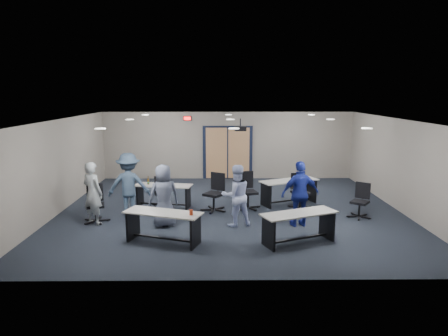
{
  "coord_description": "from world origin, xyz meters",
  "views": [
    {
      "loc": [
        -0.32,
        -11.46,
        3.48
      ],
      "look_at": [
        -0.2,
        -0.3,
        1.35
      ],
      "focal_mm": 32.0,
      "sensor_mm": 36.0,
      "label": 1
    }
  ],
  "objects_px": {
    "table_back_left": "(163,192)",
    "chair_back_b": "(214,193)",
    "chair_back_c": "(248,191)",
    "person_gray": "(93,193)",
    "chair_back_d": "(301,191)",
    "chair_loose_right": "(360,201)",
    "table_front_right": "(299,222)",
    "table_back_right": "(289,188)",
    "person_back": "(129,185)",
    "chair_back_a": "(161,192)",
    "person_lightblue": "(236,195)",
    "person_plaid": "(164,196)",
    "person_navy": "(300,194)",
    "chair_loose_left": "(95,204)",
    "table_front_left": "(164,222)"
  },
  "relations": [
    {
      "from": "chair_back_d",
      "to": "chair_loose_right",
      "type": "distance_m",
      "value": 1.74
    },
    {
      "from": "chair_back_d",
      "to": "person_gray",
      "type": "relative_size",
      "value": 0.63
    },
    {
      "from": "table_front_right",
      "to": "table_back_left",
      "type": "height_order",
      "value": "table_back_left"
    },
    {
      "from": "chair_back_c",
      "to": "person_lightblue",
      "type": "xyz_separation_m",
      "value": [
        -0.43,
        -1.53,
        0.26
      ]
    },
    {
      "from": "table_back_left",
      "to": "chair_loose_left",
      "type": "relative_size",
      "value": 1.75
    },
    {
      "from": "chair_back_b",
      "to": "chair_loose_right",
      "type": "bearing_deg",
      "value": 22.61
    },
    {
      "from": "chair_back_d",
      "to": "person_gray",
      "type": "distance_m",
      "value": 5.96
    },
    {
      "from": "chair_back_c",
      "to": "person_gray",
      "type": "xyz_separation_m",
      "value": [
        -4.21,
        -1.36,
        0.29
      ]
    },
    {
      "from": "person_navy",
      "to": "person_back",
      "type": "xyz_separation_m",
      "value": [
        -4.66,
        0.89,
        0.04
      ]
    },
    {
      "from": "chair_back_d",
      "to": "person_gray",
      "type": "xyz_separation_m",
      "value": [
        -5.79,
        -1.36,
        0.31
      ]
    },
    {
      "from": "chair_back_c",
      "to": "person_navy",
      "type": "relative_size",
      "value": 0.64
    },
    {
      "from": "table_back_left",
      "to": "person_gray",
      "type": "height_order",
      "value": "person_gray"
    },
    {
      "from": "table_back_right",
      "to": "person_back",
      "type": "height_order",
      "value": "person_back"
    },
    {
      "from": "person_plaid",
      "to": "person_lightblue",
      "type": "bearing_deg",
      "value": 158.12
    },
    {
      "from": "person_plaid",
      "to": "table_front_left",
      "type": "bearing_deg",
      "value": 74.0
    },
    {
      "from": "table_back_left",
      "to": "person_gray",
      "type": "bearing_deg",
      "value": -126.21
    },
    {
      "from": "person_navy",
      "to": "table_back_left",
      "type": "bearing_deg",
      "value": -35.48
    },
    {
      "from": "table_back_left",
      "to": "chair_back_b",
      "type": "height_order",
      "value": "chair_back_b"
    },
    {
      "from": "person_gray",
      "to": "person_lightblue",
      "type": "distance_m",
      "value": 3.79
    },
    {
      "from": "table_back_left",
      "to": "chair_back_d",
      "type": "xyz_separation_m",
      "value": [
        4.16,
        -0.21,
        0.05
      ]
    },
    {
      "from": "table_front_right",
      "to": "table_back_left",
      "type": "bearing_deg",
      "value": 117.32
    },
    {
      "from": "person_plaid",
      "to": "person_navy",
      "type": "distance_m",
      "value": 3.56
    },
    {
      "from": "chair_loose_left",
      "to": "person_lightblue",
      "type": "distance_m",
      "value": 3.8
    },
    {
      "from": "table_back_left",
      "to": "person_plaid",
      "type": "bearing_deg",
      "value": -71.57
    },
    {
      "from": "chair_loose_left",
      "to": "person_back",
      "type": "xyz_separation_m",
      "value": [
        0.79,
        0.55,
        0.39
      ]
    },
    {
      "from": "chair_loose_left",
      "to": "table_back_left",
      "type": "bearing_deg",
      "value": 24.85
    },
    {
      "from": "table_back_right",
      "to": "chair_back_c",
      "type": "relative_size",
      "value": 1.77
    },
    {
      "from": "chair_back_a",
      "to": "person_lightblue",
      "type": "relative_size",
      "value": 0.56
    },
    {
      "from": "chair_back_c",
      "to": "chair_loose_left",
      "type": "distance_m",
      "value": 4.38
    },
    {
      "from": "person_gray",
      "to": "person_lightblue",
      "type": "xyz_separation_m",
      "value": [
        3.79,
        -0.16,
        -0.03
      ]
    },
    {
      "from": "chair_loose_left",
      "to": "person_gray",
      "type": "relative_size",
      "value": 0.61
    },
    {
      "from": "table_back_right",
      "to": "person_lightblue",
      "type": "xyz_separation_m",
      "value": [
        -1.75,
        -2.07,
        0.3
      ]
    },
    {
      "from": "table_back_right",
      "to": "chair_back_d",
      "type": "distance_m",
      "value": 0.6
    },
    {
      "from": "table_back_left",
      "to": "chair_loose_right",
      "type": "distance_m",
      "value": 5.75
    },
    {
      "from": "table_back_left",
      "to": "chair_back_c",
      "type": "distance_m",
      "value": 2.59
    },
    {
      "from": "table_front_left",
      "to": "chair_loose_right",
      "type": "height_order",
      "value": "chair_loose_right"
    },
    {
      "from": "person_back",
      "to": "chair_back_b",
      "type": "bearing_deg",
      "value": -173.98
    },
    {
      "from": "chair_back_c",
      "to": "table_back_right",
      "type": "bearing_deg",
      "value": 6.92
    },
    {
      "from": "chair_loose_right",
      "to": "person_navy",
      "type": "distance_m",
      "value": 1.97
    },
    {
      "from": "table_front_left",
      "to": "person_plaid",
      "type": "height_order",
      "value": "person_plaid"
    },
    {
      "from": "chair_back_d",
      "to": "person_plaid",
      "type": "distance_m",
      "value": 4.2
    },
    {
      "from": "chair_back_a",
      "to": "chair_back_c",
      "type": "bearing_deg",
      "value": -20.39
    },
    {
      "from": "chair_back_b",
      "to": "chair_loose_right",
      "type": "relative_size",
      "value": 1.15
    },
    {
      "from": "person_back",
      "to": "table_back_right",
      "type": "bearing_deg",
      "value": -170.27
    },
    {
      "from": "person_lightblue",
      "to": "person_gray",
      "type": "bearing_deg",
      "value": -19.49
    },
    {
      "from": "chair_loose_right",
      "to": "table_front_right",
      "type": "bearing_deg",
      "value": -100.15
    },
    {
      "from": "table_back_left",
      "to": "person_back",
      "type": "distance_m",
      "value": 1.29
    },
    {
      "from": "chair_back_b",
      "to": "chair_loose_right",
      "type": "height_order",
      "value": "chair_back_b"
    },
    {
      "from": "table_back_right",
      "to": "chair_loose_right",
      "type": "distance_m",
      "value": 2.26
    },
    {
      "from": "chair_back_d",
      "to": "person_lightblue",
      "type": "bearing_deg",
      "value": -155.4
    }
  ]
}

